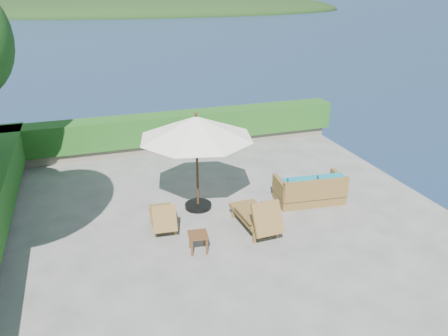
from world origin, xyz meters
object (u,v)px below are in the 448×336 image
object	(u,v)px
side_table	(198,237)
lounge_right	(257,216)
wicker_loveseat	(310,191)
lounge_left	(163,216)
patio_umbrella	(196,128)

from	to	relation	value
side_table	lounge_right	bearing A→B (deg)	14.66
side_table	wicker_loveseat	distance (m)	3.89
lounge_left	wicker_loveseat	world-z (taller)	wicker_loveseat
lounge_right	side_table	world-z (taller)	lounge_right
patio_umbrella	side_table	bearing A→B (deg)	-105.04
lounge_left	wicker_loveseat	size ratio (longest dim) A/B	0.73
wicker_loveseat	patio_umbrella	bearing A→B (deg)	173.46
patio_umbrella	lounge_right	distance (m)	2.71
patio_umbrella	side_table	size ratio (longest dim) A/B	7.38
side_table	patio_umbrella	bearing A→B (deg)	74.96
lounge_right	wicker_loveseat	world-z (taller)	lounge_right
lounge_right	side_table	bearing A→B (deg)	-168.86
lounge_left	wicker_loveseat	bearing A→B (deg)	6.39
patio_umbrella	side_table	xyz separation A→B (m)	(-0.55, -2.06, -1.92)
side_table	wicker_loveseat	bearing A→B (deg)	21.00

